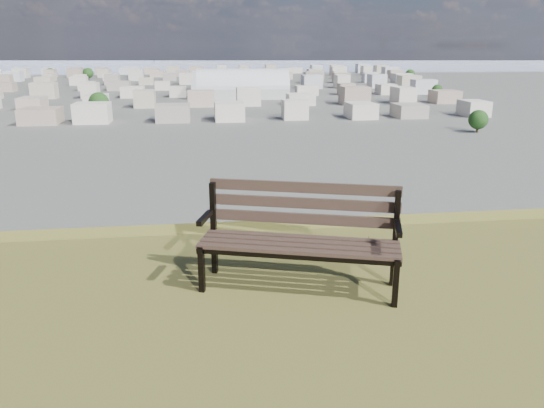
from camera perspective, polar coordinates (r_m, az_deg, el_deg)
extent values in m
cube|color=#403025|center=(5.05, 2.64, -5.14)|extent=(1.90, 0.67, 0.04)
cube|color=#403025|center=(5.17, 2.82, -4.61)|extent=(1.90, 0.67, 0.04)
cube|color=#403025|center=(5.30, 2.99, -4.10)|extent=(1.90, 0.67, 0.04)
cube|color=#403025|center=(5.42, 3.16, -3.62)|extent=(1.90, 0.67, 0.04)
cube|color=#403025|center=(5.44, 3.30, -1.58)|extent=(1.88, 0.62, 0.11)
cube|color=#403025|center=(5.42, 3.36, 0.10)|extent=(1.88, 0.62, 0.11)
cube|color=#403025|center=(5.40, 3.42, 1.79)|extent=(1.88, 0.62, 0.11)
cube|color=black|center=(5.31, -7.58, -6.95)|extent=(0.07, 0.08, 0.48)
cube|color=black|center=(5.64, -6.29, -2.64)|extent=(0.07, 0.08, 1.00)
cube|color=black|center=(5.43, -6.99, -4.04)|extent=(0.21, 0.54, 0.05)
cube|color=black|center=(5.29, -7.26, -1.49)|extent=(0.17, 0.39, 0.05)
cube|color=black|center=(5.11, 13.16, -8.26)|extent=(0.07, 0.08, 0.48)
cube|color=black|center=(5.44, 13.10, -3.70)|extent=(0.07, 0.08, 1.00)
cube|color=black|center=(5.23, 13.20, -5.20)|extent=(0.21, 0.54, 0.05)
cube|color=black|center=(5.08, 13.43, -2.58)|extent=(0.17, 0.39, 0.05)
cube|color=black|center=(5.06, 2.61, -5.70)|extent=(1.89, 0.63, 0.04)
cube|color=black|center=(5.44, 3.17, -4.06)|extent=(1.89, 0.63, 0.04)
cone|color=brown|center=(6.51, 10.36, -3.99)|extent=(0.08, 0.08, 0.18)
cube|color=#BBBCB7|center=(291.72, -3.16, 11.81)|extent=(49.01, 21.90, 5.38)
cylinder|color=silver|center=(291.51, -3.17, 12.34)|extent=(49.01, 21.90, 20.44)
cube|color=beige|center=(212.75, -24.37, 8.79)|extent=(11.00, 11.00, 7.00)
cube|color=#A1978A|center=(207.21, -17.93, 9.28)|extent=(11.00, 11.00, 7.00)
cube|color=#B9A393|center=(204.36, -11.21, 9.67)|extent=(11.00, 11.00, 7.00)
cube|color=silver|center=(204.31, -4.38, 9.94)|extent=(11.00, 11.00, 7.00)
cube|color=#BEB29A|center=(207.05, 2.37, 10.06)|extent=(11.00, 11.00, 7.00)
cube|color=tan|center=(212.49, 8.85, 10.05)|extent=(11.00, 11.00, 7.00)
cube|color=beige|center=(220.43, 14.94, 9.92)|extent=(11.00, 11.00, 7.00)
cube|color=beige|center=(230.60, 20.55, 9.71)|extent=(11.00, 11.00, 7.00)
cube|color=#B9A393|center=(263.85, -23.90, 10.10)|extent=(11.00, 11.00, 7.00)
cube|color=silver|center=(258.29, -18.71, 10.53)|extent=(11.00, 11.00, 7.00)
cube|color=#BEB29A|center=(254.88, -13.32, 10.88)|extent=(11.00, 11.00, 7.00)
cube|color=tan|center=(253.70, -7.82, 11.14)|extent=(11.00, 11.00, 7.00)
cube|color=beige|center=(254.79, -2.32, 11.30)|extent=(11.00, 11.00, 7.00)
cube|color=beige|center=(258.12, 3.10, 11.36)|extent=(11.00, 11.00, 7.00)
cube|color=beige|center=(263.60, 8.34, 11.33)|extent=(11.00, 11.00, 7.00)
cube|color=#A1978A|center=(271.10, 13.32, 11.20)|extent=(11.00, 11.00, 7.00)
cube|color=#B9A393|center=(280.46, 18.00, 11.02)|extent=(11.00, 11.00, 7.00)
cube|color=tan|center=(315.05, -23.59, 10.99)|extent=(11.00, 11.00, 7.00)
cube|color=beige|center=(309.48, -19.24, 11.36)|extent=(11.00, 11.00, 7.00)
cube|color=beige|center=(305.70, -14.74, 11.68)|extent=(11.00, 11.00, 7.00)
cube|color=beige|center=(303.77, -10.16, 11.93)|extent=(11.00, 11.00, 7.00)
cube|color=#A1978A|center=(303.74, -5.53, 12.11)|extent=(11.00, 11.00, 7.00)
cube|color=#B9A393|center=(305.59, -0.93, 12.21)|extent=(11.00, 11.00, 7.00)
cube|color=silver|center=(309.30, 3.60, 12.23)|extent=(11.00, 11.00, 7.00)
cube|color=#BEB29A|center=(314.81, 7.99, 12.19)|extent=(11.00, 11.00, 7.00)
cube|color=tan|center=(322.01, 12.20, 12.08)|extent=(11.00, 11.00, 7.00)
cube|color=beige|center=(330.80, 16.21, 11.91)|extent=(11.00, 11.00, 7.00)
cube|color=beige|center=(373.35, -26.97, 11.27)|extent=(11.00, 11.00, 7.00)
cube|color=#A1978A|center=(366.31, -23.36, 11.63)|extent=(11.00, 11.00, 7.00)
cube|color=#B9A393|center=(360.74, -19.62, 11.96)|extent=(11.00, 11.00, 7.00)
cube|color=silver|center=(356.69, -15.77, 12.25)|extent=(11.00, 11.00, 7.00)
cube|color=#BEB29A|center=(354.23, -11.83, 12.49)|extent=(11.00, 11.00, 7.00)
cube|color=tan|center=(353.39, -7.86, 12.67)|extent=(11.00, 11.00, 7.00)
cube|color=beige|center=(354.17, -3.87, 12.79)|extent=(11.00, 11.00, 7.00)
cube|color=beige|center=(356.57, 0.07, 12.85)|extent=(11.00, 11.00, 7.00)
cube|color=beige|center=(360.56, 3.95, 12.86)|extent=(11.00, 11.00, 7.00)
cube|color=#A1978A|center=(366.08, 7.73, 12.81)|extent=(11.00, 11.00, 7.00)
cube|color=#B9A393|center=(373.06, 11.38, 12.71)|extent=(11.00, 11.00, 7.00)
cube|color=silver|center=(381.43, 14.88, 12.56)|extent=(11.00, 11.00, 7.00)
cube|color=tan|center=(424.48, -26.37, 11.79)|extent=(11.00, 11.00, 7.00)
cube|color=beige|center=(417.61, -23.19, 12.11)|extent=(11.00, 11.00, 7.00)
cube|color=beige|center=(412.03, -19.91, 12.41)|extent=(11.00, 11.00, 7.00)
cube|color=beige|center=(407.79, -16.53, 12.67)|extent=(11.00, 11.00, 7.00)
cube|color=#A1978A|center=(404.93, -13.10, 12.89)|extent=(11.00, 11.00, 7.00)
cube|color=#B9A393|center=(403.48, -9.61, 13.07)|extent=(11.00, 11.00, 7.00)
cube|color=silver|center=(403.45, -6.12, 13.21)|extent=(11.00, 11.00, 7.00)
cube|color=#BEB29A|center=(404.85, -2.63, 13.29)|extent=(11.00, 11.00, 7.00)
cube|color=tan|center=(407.66, 0.83, 13.33)|extent=(11.00, 11.00, 7.00)
cube|color=beige|center=(411.85, 4.22, 13.33)|extent=(11.00, 11.00, 7.00)
cube|color=beige|center=(417.38, 7.54, 13.27)|extent=(11.00, 11.00, 7.00)
cube|color=beige|center=(424.20, 10.76, 13.18)|extent=(11.00, 11.00, 7.00)
cube|color=#A1978A|center=(432.24, 13.86, 13.06)|extent=(11.00, 11.00, 7.00)
cube|color=silver|center=(475.67, -25.90, 12.20)|extent=(11.00, 11.00, 7.00)
cube|color=#BEB29A|center=(468.94, -23.06, 12.49)|extent=(11.00, 11.00, 7.00)
cube|color=tan|center=(463.36, -20.13, 12.76)|extent=(11.00, 11.00, 7.00)
cube|color=beige|center=(458.96, -17.13, 13.00)|extent=(11.00, 11.00, 7.00)
cube|color=beige|center=(455.79, -14.08, 13.21)|extent=(11.00, 11.00, 7.00)
cube|color=beige|center=(453.87, -10.99, 13.38)|extent=(11.00, 11.00, 7.00)
cube|color=#A1978A|center=(453.21, -7.87, 13.52)|extent=(11.00, 11.00, 7.00)
cube|color=#B9A393|center=(453.82, -4.76, 13.62)|extent=(11.00, 11.00, 7.00)
cube|color=silver|center=(455.70, -1.66, 13.68)|extent=(11.00, 11.00, 7.00)
cube|color=#BEB29A|center=(458.82, 1.41, 13.70)|extent=(11.00, 11.00, 7.00)
cube|color=tan|center=(463.17, 4.43, 13.69)|extent=(11.00, 11.00, 7.00)
cube|color=beige|center=(468.71, 7.39, 13.64)|extent=(11.00, 11.00, 7.00)
cube|color=beige|center=(475.40, 10.27, 13.56)|extent=(11.00, 11.00, 7.00)
cube|color=beige|center=(483.19, 13.05, 13.45)|extent=(11.00, 11.00, 7.00)
cube|color=#B9A393|center=(526.91, -25.52, 12.52)|extent=(11.00, 11.00, 7.00)
cube|color=silver|center=(520.29, -22.95, 12.79)|extent=(11.00, 11.00, 7.00)
cube|color=#BEB29A|center=(514.70, -20.31, 13.03)|extent=(11.00, 11.00, 7.00)
cube|color=tan|center=(510.18, -17.61, 13.26)|extent=(11.00, 11.00, 7.00)
cube|color=beige|center=(506.76, -14.87, 13.45)|extent=(11.00, 11.00, 7.00)
cube|color=beige|center=(504.46, -12.09, 13.62)|extent=(11.00, 11.00, 7.00)
cube|color=beige|center=(503.30, -9.29, 13.76)|extent=(11.00, 11.00, 7.00)
cube|color=#A1978A|center=(503.28, -6.47, 13.87)|extent=(11.00, 11.00, 7.00)
cube|color=#B9A393|center=(504.40, -3.67, 13.95)|extent=(11.00, 11.00, 7.00)
cube|color=silver|center=(506.66, -0.88, 13.99)|extent=(11.00, 11.00, 7.00)
cube|color=#BEB29A|center=(510.03, 1.88, 14.00)|extent=(11.00, 11.00, 7.00)
cube|color=tan|center=(514.51, 4.60, 13.98)|extent=(11.00, 11.00, 7.00)
cube|color=beige|center=(520.06, 7.27, 13.93)|extent=(11.00, 11.00, 7.00)
cube|color=beige|center=(526.64, 9.87, 13.86)|extent=(11.00, 11.00, 7.00)
cube|color=beige|center=(534.22, 12.40, 13.76)|extent=(11.00, 11.00, 7.00)
cube|color=#B9A393|center=(578.18, -25.21, 12.79)|extent=(11.00, 11.00, 7.00)
cube|color=silver|center=(571.65, -22.86, 13.04)|extent=(11.00, 11.00, 7.00)
cube|color=#BEB29A|center=(566.06, -20.46, 13.26)|extent=(11.00, 11.00, 7.00)
cube|color=tan|center=(561.44, -18.00, 13.47)|extent=(11.00, 11.00, 7.00)
cube|color=beige|center=(557.82, -15.51, 13.66)|extent=(11.00, 11.00, 7.00)
cube|color=beige|center=(555.21, -12.99, 13.82)|extent=(11.00, 11.00, 7.00)
cube|color=beige|center=(553.63, -10.44, 13.96)|extent=(11.00, 11.00, 7.00)
cube|color=#A1978A|center=(553.09, -7.89, 14.07)|extent=(11.00, 11.00, 7.00)
cube|color=#B9A393|center=(553.59, -5.33, 14.15)|extent=(11.00, 11.00, 7.00)
cube|color=silver|center=(555.13, -2.77, 14.21)|extent=(11.00, 11.00, 7.00)
cube|color=#BEB29A|center=(557.70, -0.24, 14.24)|extent=(11.00, 11.00, 7.00)
cube|color=tan|center=(561.29, 2.27, 14.24)|extent=(11.00, 11.00, 7.00)
cube|color=beige|center=(565.87, 4.74, 14.22)|extent=(11.00, 11.00, 7.00)
cube|color=beige|center=(571.42, 7.17, 14.17)|extent=(11.00, 11.00, 7.00)
cube|color=beige|center=(577.92, 9.54, 14.10)|extent=(11.00, 11.00, 7.00)
cube|color=#A1978A|center=(585.32, 11.86, 14.01)|extent=(11.00, 11.00, 7.00)
cylinder|color=#382B1C|center=(187.47, 21.21, 7.51)|extent=(0.80, 0.80, 2.10)
sphere|color=#123312|center=(187.05, 21.31, 8.46)|extent=(6.30, 6.30, 6.30)
cylinder|color=#382B1C|center=(227.71, -18.03, 9.33)|extent=(0.80, 0.80, 2.70)
sphere|color=#123312|center=(227.29, -18.13, 10.34)|extent=(8.10, 8.10, 8.10)
cylinder|color=#382B1C|center=(311.98, 17.29, 11.11)|extent=(0.80, 0.80, 1.95)
sphere|color=#123312|center=(311.74, 17.34, 11.64)|extent=(5.85, 5.85, 5.85)
cylinder|color=#382B1C|center=(407.80, 0.83, 13.00)|extent=(0.80, 0.80, 2.25)
sphere|color=#123312|center=(407.60, 0.83, 13.47)|extent=(6.75, 6.75, 6.75)
cylinder|color=#382B1C|center=(472.05, -19.12, 12.65)|extent=(0.80, 0.80, 2.85)
sphere|color=#123312|center=(471.84, -19.17, 13.17)|extent=(8.55, 8.55, 8.55)
cylinder|color=#382B1C|center=(519.89, -22.70, 12.56)|extent=(0.80, 0.80, 2.40)
sphere|color=#123312|center=(519.72, -22.75, 12.95)|extent=(7.20, 7.20, 7.20)
cylinder|color=#382B1C|center=(306.28, -0.16, 11.76)|extent=(0.80, 0.80, 2.10)
sphere|color=#123312|center=(306.03, -0.16, 12.35)|extent=(6.30, 6.30, 6.30)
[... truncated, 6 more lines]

